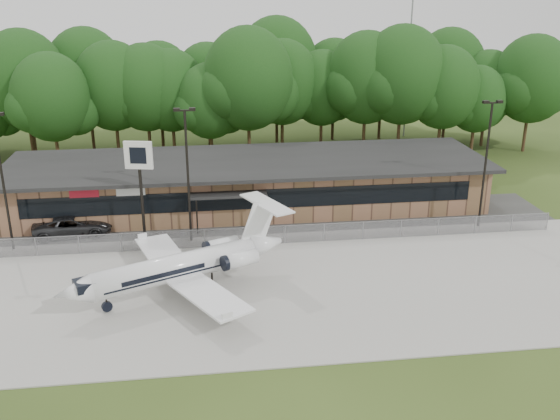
{
  "coord_description": "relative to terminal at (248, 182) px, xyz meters",
  "views": [
    {
      "loc": [
        -3.98,
        -27.86,
        18.55
      ],
      "look_at": [
        1.24,
        12.0,
        3.87
      ],
      "focal_mm": 40.0,
      "sensor_mm": 36.0,
      "label": 1
    }
  ],
  "objects": [
    {
      "name": "terminal",
      "position": [
        0.0,
        0.0,
        0.0
      ],
      "size": [
        41.0,
        11.65,
        4.3
      ],
      "color": "#906248",
      "rests_on": "ground"
    },
    {
      "name": "parking_lot",
      "position": [
        0.0,
        -4.44,
        -2.15
      ],
      "size": [
        50.0,
        9.0,
        0.06
      ],
      "primitive_type": "cube",
      "color": "#383835",
      "rests_on": "ground"
    },
    {
      "name": "light_pole_mid",
      "position": [
        -5.0,
        -7.44,
        3.8
      ],
      "size": [
        1.55,
        0.3,
        10.23
      ],
      "color": "black",
      "rests_on": "ground"
    },
    {
      "name": "treeline",
      "position": [
        0.0,
        18.06,
        5.32
      ],
      "size": [
        72.0,
        12.0,
        15.0
      ],
      "primitive_type": null,
      "color": "#123611",
      "rests_on": "ground"
    },
    {
      "name": "light_pole_right",
      "position": [
        18.0,
        -7.44,
        3.8
      ],
      "size": [
        1.55,
        0.3,
        10.23
      ],
      "color": "black",
      "rests_on": "ground"
    },
    {
      "name": "suv",
      "position": [
        -14.11,
        -5.12,
        -1.35
      ],
      "size": [
        6.23,
        3.47,
        1.65
      ],
      "primitive_type": "imported",
      "rotation": [
        0.0,
        0.0,
        1.7
      ],
      "color": "#303133",
      "rests_on": "ground"
    },
    {
      "name": "business_jet",
      "position": [
        -5.35,
        -15.88,
        -0.35
      ],
      "size": [
        14.77,
        13.16,
        5.1
      ],
      "rotation": [
        0.0,
        0.0,
        0.42
      ],
      "color": "white",
      "rests_on": "ground"
    },
    {
      "name": "pole_sign",
      "position": [
        -8.47,
        -7.14,
        3.83
      ],
      "size": [
        2.06,
        0.65,
        7.85
      ],
      "rotation": [
        0.0,
        0.0,
        -0.21
      ],
      "color": "black",
      "rests_on": "ground"
    },
    {
      "name": "ground",
      "position": [
        0.0,
        -23.94,
        -2.18
      ],
      "size": [
        160.0,
        160.0,
        0.0
      ],
      "primitive_type": "plane",
      "color": "#2E4017",
      "rests_on": "ground"
    },
    {
      "name": "light_pole_left",
      "position": [
        -18.0,
        -7.44,
        3.8
      ],
      "size": [
        1.55,
        0.3,
        10.23
      ],
      "color": "black",
      "rests_on": "ground"
    },
    {
      "name": "radio_mast",
      "position": [
        22.0,
        24.06,
        10.32
      ],
      "size": [
        0.2,
        0.2,
        25.0
      ],
      "primitive_type": "cylinder",
      "color": "gray",
      "rests_on": "ground"
    },
    {
      "name": "fence",
      "position": [
        0.0,
        -8.94,
        -1.4
      ],
      "size": [
        46.0,
        0.04,
        1.52
      ],
      "color": "gray",
      "rests_on": "ground"
    },
    {
      "name": "apron",
      "position": [
        0.0,
        -15.94,
        -2.14
      ],
      "size": [
        64.0,
        18.0,
        0.08
      ],
      "primitive_type": "cube",
      "color": "#9E9B93",
      "rests_on": "ground"
    }
  ]
}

